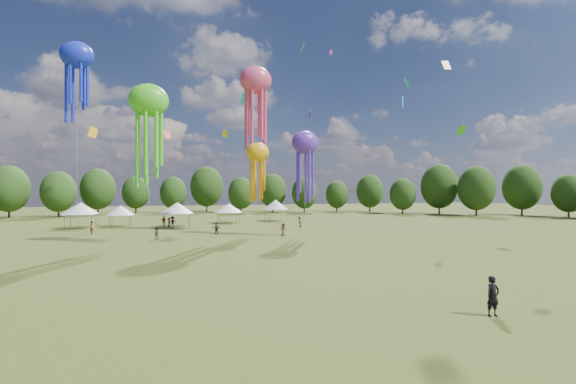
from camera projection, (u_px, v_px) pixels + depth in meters
name	position (u px, v px, depth m)	size (l,w,h in m)	color
ground	(303.00, 321.00, 18.05)	(300.00, 300.00, 0.00)	#384416
observer_main	(493.00, 296.00, 18.69)	(0.71, 0.47, 1.95)	black
spectator_near	(157.00, 234.00, 47.84)	(0.74, 0.58, 1.53)	gray
spectators_far	(205.00, 224.00, 60.52)	(32.10, 20.84, 1.88)	gray
festival_tents	(182.00, 208.00, 69.26)	(40.04, 12.81, 4.31)	#47474C
show_kites	(209.00, 113.00, 51.29)	(32.35, 11.91, 24.90)	#4AD723
small_kites	(226.00, 33.00, 59.98)	(82.00, 63.86, 43.80)	#4AD723
treeline	(180.00, 189.00, 76.58)	(201.57, 95.24, 13.43)	#38281C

